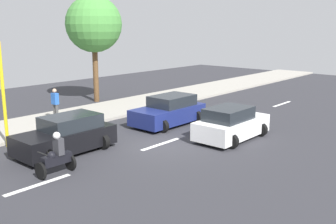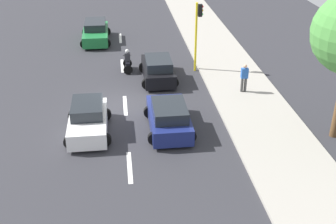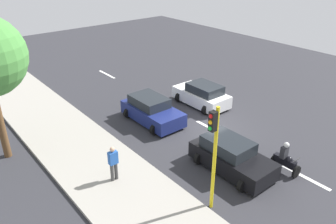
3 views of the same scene
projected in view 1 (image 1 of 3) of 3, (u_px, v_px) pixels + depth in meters
ground_plane at (161, 145)px, 17.40m from camera, size 40.00×60.00×0.10m
sidewalk at (67, 118)px, 21.87m from camera, size 4.00×60.00×0.15m
lane_stripe_far_north at (282, 104)px, 26.22m from camera, size 0.20×2.40×0.01m
lane_stripe_north at (234, 120)px, 21.81m from camera, size 0.20×2.40×0.01m
lane_stripe_mid at (161, 144)px, 17.39m from camera, size 0.20×2.40×0.01m
lane_stripe_south at (39, 185)px, 12.98m from camera, size 0.20×2.40×0.01m
car_dark_blue at (169, 111)px, 20.76m from camera, size 2.33×4.09×1.52m
car_white at (231, 124)px, 18.04m from camera, size 2.23×3.87×1.52m
car_black at (66, 136)px, 16.17m from camera, size 2.25×4.04×1.52m
motorcycle at (56, 157)px, 13.76m from camera, size 0.60×1.30×1.53m
pedestrian_near_signal at (55, 103)px, 21.08m from camera, size 0.40×0.24×1.69m
traffic_light_corner at (1, 79)px, 16.49m from camera, size 0.49×0.24×4.50m
street_tree_center at (94, 25)px, 26.03m from camera, size 3.72×3.72×7.05m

